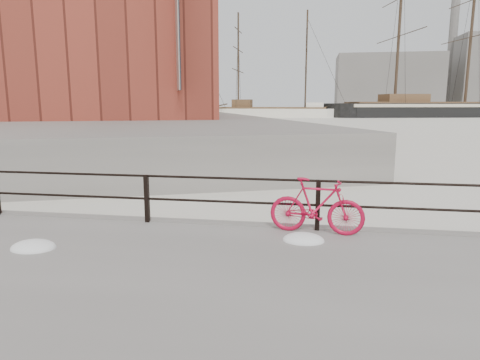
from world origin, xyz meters
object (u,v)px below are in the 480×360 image
at_px(schooner_mid, 271,117).
at_px(barque_black, 464,117).
at_px(bicycle, 317,206).
at_px(workboat_near, 103,136).
at_px(schooner_left, 168,118).
at_px(workboat_far, 107,124).

bearing_deg(schooner_mid, barque_black, 12.27).
relative_size(bicycle, workboat_near, 0.17).
relative_size(barque_black, schooner_left, 2.89).
distance_m(schooner_left, workboat_far, 25.82).
xyz_separation_m(schooner_left, workboat_far, (0.24, -25.82, 0.00)).
distance_m(barque_black, workboat_near, 76.92).
distance_m(barque_black, schooner_left, 59.76).
height_order(schooner_left, workboat_far, schooner_left).
bearing_deg(bicycle, schooner_left, 117.87).
xyz_separation_m(barque_black, schooner_mid, (-38.59, -8.00, 0.00)).
bearing_deg(schooner_mid, bicycle, -83.45).
bearing_deg(workboat_far, workboat_near, -107.23).
relative_size(barque_black, schooner_mid, 2.21).
height_order(barque_black, workboat_near, barque_black).
bearing_deg(schooner_left, barque_black, -1.44).
distance_m(schooner_mid, schooner_left, 20.41).
xyz_separation_m(barque_black, schooner_left, (-58.07, -14.11, 0.00)).
height_order(schooner_mid, workboat_near, schooner_mid).
bearing_deg(schooner_left, workboat_near, -92.86).
bearing_deg(bicycle, barque_black, 77.48).
bearing_deg(workboat_near, barque_black, 40.79).
bearing_deg(bicycle, workboat_near, 130.90).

